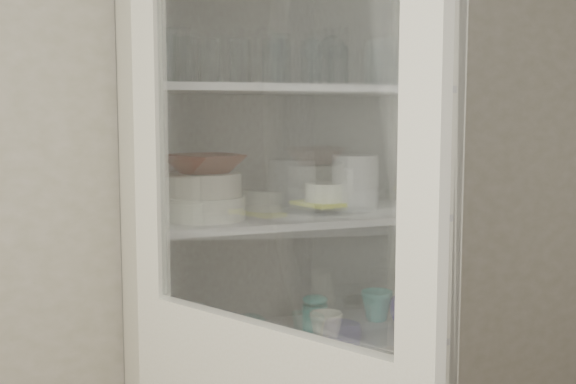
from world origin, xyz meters
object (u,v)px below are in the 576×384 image
object	(u,v)px
goblet_2	(311,61)
mug_white	(326,328)
goblet_3	(333,59)
goblet_1	(279,59)
mug_teal	(377,306)
terracotta_bowl	(204,164)
grey_bowl_stack	(355,182)
white_ramekin	(326,192)
goblet_0	(155,61)
plate_stack_front	(205,208)
cream_bowl	(204,185)
pantry_cabinet	(281,306)
mug_blue	(408,312)
yellow_trivet	(326,203)
teal_jar	(315,315)
measuring_cups	(245,342)
plate_stack_back	(208,197)
glass_platter	(326,207)

from	to	relation	value
goblet_2	mug_white	xyz separation A→B (m)	(-0.03, -0.20, -0.84)
goblet_2	goblet_3	world-z (taller)	goblet_3
goblet_1	mug_teal	xyz separation A→B (m)	(0.35, -0.03, -0.84)
terracotta_bowl	mug_teal	xyz separation A→B (m)	(0.63, 0.08, -0.52)
terracotta_bowl	grey_bowl_stack	distance (m)	0.52
white_ramekin	goblet_0	bearing A→B (deg)	169.89
plate_stack_front	white_ramekin	xyz separation A→B (m)	(0.42, 0.06, 0.02)
cream_bowl	goblet_1	bearing A→B (deg)	22.14
pantry_cabinet	goblet_2	world-z (taller)	pantry_cabinet
mug_white	terracotta_bowl	bearing A→B (deg)	145.05
goblet_3	mug_blue	distance (m)	0.89
yellow_trivet	goblet_1	bearing A→B (deg)	159.46
grey_bowl_stack	teal_jar	world-z (taller)	grey_bowl_stack
mug_white	measuring_cups	distance (m)	0.26
measuring_cups	plate_stack_front	bearing A→B (deg)	155.76
plate_stack_front	mug_white	world-z (taller)	plate_stack_front
goblet_1	goblet_2	bearing A→B (deg)	1.42
pantry_cabinet	cream_bowl	bearing A→B (deg)	-159.37
pantry_cabinet	mug_blue	world-z (taller)	pantry_cabinet
cream_bowl	mug_teal	world-z (taller)	cream_bowl
pantry_cabinet	terracotta_bowl	size ratio (longest dim) A/B	9.15
grey_bowl_stack	mug_blue	distance (m)	0.48
cream_bowl	grey_bowl_stack	distance (m)	0.52
mug_white	teal_jar	world-z (taller)	teal_jar
plate_stack_front	grey_bowl_stack	xyz separation A→B (m)	(0.52, 0.04, 0.06)
grey_bowl_stack	mug_white	distance (m)	0.48
plate_stack_back	white_ramekin	world-z (taller)	plate_stack_back
goblet_2	terracotta_bowl	bearing A→B (deg)	-163.56
pantry_cabinet	terracotta_bowl	bearing A→B (deg)	-159.37
terracotta_bowl	grey_bowl_stack	xyz separation A→B (m)	(0.52, 0.04, -0.08)
glass_platter	measuring_cups	bearing A→B (deg)	-160.97
goblet_1	mug_blue	world-z (taller)	goblet_1
goblet_0	teal_jar	distance (m)	0.97
goblet_3	terracotta_bowl	distance (m)	0.60
mug_blue	mug_white	xyz separation A→B (m)	(-0.33, -0.07, 0.00)
plate_stack_front	mug_blue	world-z (taller)	plate_stack_front
pantry_cabinet	measuring_cups	size ratio (longest dim) A/B	19.95
glass_platter	mug_teal	bearing A→B (deg)	6.50
plate_stack_front	goblet_2	bearing A→B (deg)	16.44
goblet_0	mug_blue	bearing A→B (deg)	-12.09
grey_bowl_stack	measuring_cups	bearing A→B (deg)	-168.02
grey_bowl_stack	mug_blue	world-z (taller)	grey_bowl_stack
grey_bowl_stack	mug_blue	bearing A→B (deg)	-17.62
yellow_trivet	cream_bowl	bearing A→B (deg)	-172.04
mug_blue	measuring_cups	xyz separation A→B (m)	(-0.59, -0.03, -0.03)
glass_platter	cream_bowl	bearing A→B (deg)	-172.04
plate_stack_front	mug_blue	size ratio (longest dim) A/B	2.00
plate_stack_back	measuring_cups	size ratio (longest dim) A/B	2.01
goblet_0	white_ramekin	world-z (taller)	goblet_0
glass_platter	mug_blue	distance (m)	0.46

